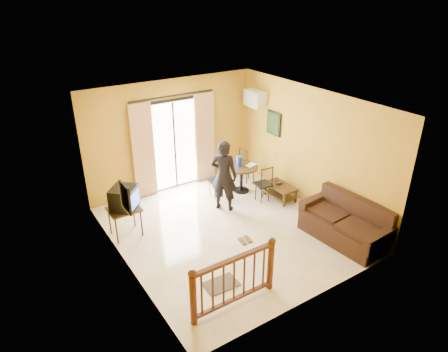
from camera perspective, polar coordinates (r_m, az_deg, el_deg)
ground at (r=8.69m, az=0.61°, el=-7.69°), size 5.00×5.00×0.00m
room_shell at (r=7.89m, az=0.67°, el=2.70°), size 5.00×5.00×5.00m
balcony_door at (r=10.05m, az=-7.07°, el=4.51°), size 2.25×0.14×2.46m
tv_table at (r=8.50m, az=-14.07°, el=-4.98°), size 0.64×0.53×0.64m
television at (r=8.35m, az=-14.07°, el=-3.08°), size 0.70×0.70×0.47m
picture_left at (r=6.92m, az=-13.90°, el=-3.01°), size 0.05×0.42×0.52m
dining_table at (r=10.02m, az=2.50°, el=0.66°), size 0.83×0.83×0.70m
water_jug at (r=9.91m, az=2.17°, el=2.14°), size 0.14×0.14×0.26m
serving_tray at (r=10.00m, az=3.91°, el=1.58°), size 0.32×0.25×0.02m
dining_chairs at (r=10.19m, az=2.58°, el=-2.33°), size 1.59×1.51×0.95m
air_conditioner at (r=10.40m, az=4.41°, el=10.96°), size 0.31×0.60×0.40m
botanical_print at (r=10.13m, az=7.11°, el=7.48°), size 0.05×0.50×0.60m
coffee_table at (r=9.88m, az=8.06°, el=-1.94°), size 0.45×0.82×0.36m
bowl at (r=9.88m, az=7.73°, el=-0.92°), size 0.26×0.26×0.06m
sofa at (r=8.63m, az=17.01°, el=-6.64°), size 0.99×1.91×0.89m
standing_person at (r=9.08m, az=-0.02°, el=0.05°), size 0.71×0.74×1.70m
stair_balustrade at (r=6.58m, az=1.45°, el=-14.26°), size 1.63×0.13×1.04m
doormat at (r=7.29m, az=-0.43°, el=-15.19°), size 0.62×0.43×0.02m
sandals at (r=8.36m, az=3.05°, el=-9.14°), size 0.28×0.26×0.03m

